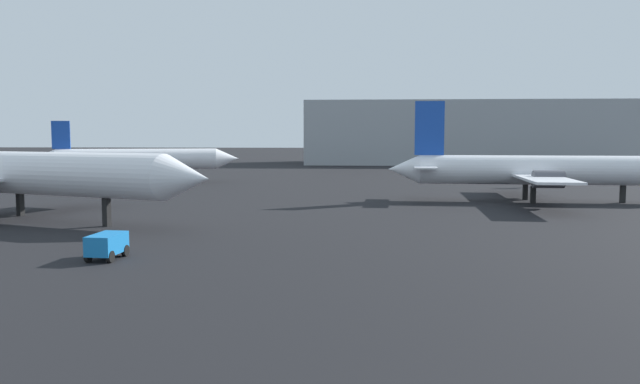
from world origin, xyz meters
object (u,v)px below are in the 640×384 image
at_px(baggage_cart, 107,244).
at_px(airplane_on_taxiway, 10,173).
at_px(airplane_distant, 538,170).
at_px(airplane_far_left, 136,159).

bearing_deg(baggage_cart, airplane_on_taxiway, -133.11).
xyz_separation_m(airplane_distant, baggage_cart, (-29.65, -29.39, -2.26)).
distance_m(airplane_distant, baggage_cart, 41.81).
xyz_separation_m(airplane_distant, airplane_far_left, (-46.76, 20.44, 0.11)).
bearing_deg(airplane_on_taxiway, airplane_distant, 38.59).
bearing_deg(airplane_distant, airplane_on_taxiway, -157.39).
bearing_deg(baggage_cart, airplane_distant, 138.11).
bearing_deg(baggage_cart, airplane_far_left, -157.69).
relative_size(airplane_on_taxiway, airplane_distant, 1.15).
distance_m(airplane_far_left, baggage_cart, 52.74).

